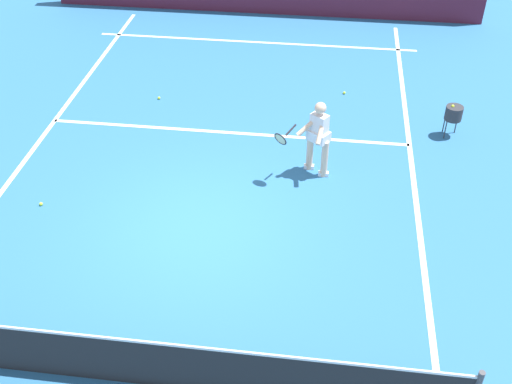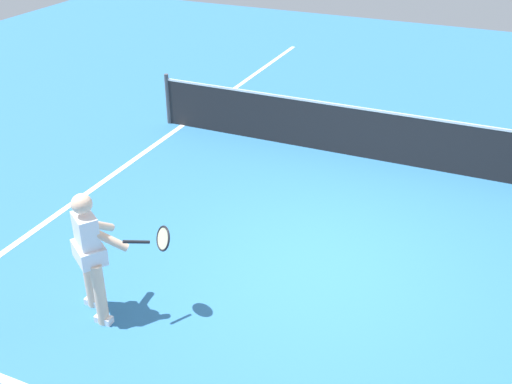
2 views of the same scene
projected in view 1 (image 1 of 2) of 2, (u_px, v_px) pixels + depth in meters
The scene contains 10 objects.
ground_plane at pixel (197, 226), 11.05m from camera, with size 26.97×26.97×0.00m, color teal.
baseline_marking at pixel (255, 42), 17.26m from camera, with size 8.77×0.10×0.01m, color white.
service_line_marking at pixel (227, 132), 13.52m from camera, with size 7.77×0.10×0.01m, color white.
sideline_left_marking at pixel (421, 245), 10.65m from camera, with size 0.10×18.75×0.01m, color white.
court_net at pixel (144, 363), 8.16m from camera, with size 8.45×0.08×0.98m.
tennis_player at pixel (317, 136), 11.84m from camera, with size 1.09×0.76×1.55m.
tennis_ball_near at pixel (344, 93), 14.88m from camera, with size 0.07×0.07×0.07m, color #D1E533.
tennis_ball_mid at pixel (159, 98), 14.68m from camera, with size 0.07×0.07×0.07m, color #D1E533.
tennis_ball_far at pixel (41, 204), 11.50m from camera, with size 0.07×0.07×0.07m, color #D1E533.
ball_hopper at pixel (454, 113), 13.10m from camera, with size 0.36×0.36×0.74m.
Camera 1 is at (-2.11, 8.22, 7.18)m, focal length 43.95 mm.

